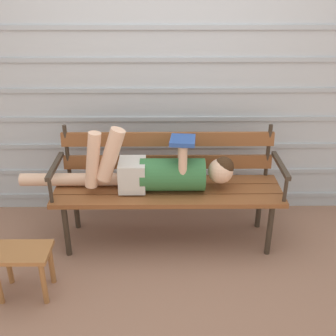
# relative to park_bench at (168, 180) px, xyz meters

# --- Properties ---
(ground_plane) EXTENTS (12.00, 12.00, 0.00)m
(ground_plane) POSITION_rel_park_bench_xyz_m (-0.00, -0.19, -0.51)
(ground_plane) COLOR #936B56
(house_siding) EXTENTS (4.93, 0.08, 2.20)m
(house_siding) POSITION_rel_park_bench_xyz_m (-0.00, 0.48, 0.59)
(house_siding) COLOR #B2BCC6
(house_siding) RESTS_ON ground
(park_bench) EXTENTS (1.74, 0.50, 0.91)m
(park_bench) POSITION_rel_park_bench_xyz_m (0.00, 0.00, 0.00)
(park_bench) COLOR brown
(park_bench) RESTS_ON ground
(reclining_person) EXTENTS (1.64, 0.27, 0.53)m
(reclining_person) POSITION_rel_park_bench_xyz_m (-0.10, -0.07, 0.11)
(reclining_person) COLOR #33703D
(footstool) EXTENTS (0.37, 0.25, 0.35)m
(footstool) POSITION_rel_park_bench_xyz_m (-0.96, -0.67, -0.24)
(footstool) COLOR #9E6638
(footstool) RESTS_ON ground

